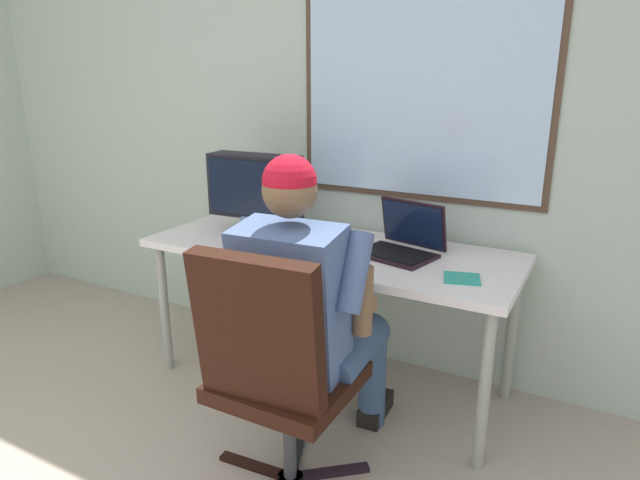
{
  "coord_description": "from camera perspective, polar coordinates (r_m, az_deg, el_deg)",
  "views": [
    {
      "loc": [
        1.43,
        -0.13,
        1.53
      ],
      "look_at": [
        0.41,
        1.76,
        0.88
      ],
      "focal_mm": 31.06,
      "sensor_mm": 36.0,
      "label": 1
    }
  ],
  "objects": [
    {
      "name": "laptop",
      "position": [
        2.56,
        8.59,
        -0.02
      ],
      "size": [
        0.39,
        0.36,
        0.24
      ],
      "color": "black",
      "rests_on": "desk"
    },
    {
      "name": "wine_glass",
      "position": [
        2.47,
        -0.8,
        0.5
      ],
      "size": [
        0.08,
        0.08,
        0.15
      ],
      "color": "silver",
      "rests_on": "desk"
    },
    {
      "name": "cd_case",
      "position": [
        2.3,
        14.41,
        -3.84
      ],
      "size": [
        0.17,
        0.16,
        0.01
      ],
      "color": "teal",
      "rests_on": "desk"
    },
    {
      "name": "wall_rear",
      "position": [
        3.0,
        0.46,
        14.45
      ],
      "size": [
        5.03,
        0.08,
        2.8
      ],
      "color": "#B0C1B0",
      "rests_on": "ground"
    },
    {
      "name": "crt_monitor",
      "position": [
        2.81,
        -6.73,
        5.35
      ],
      "size": [
        0.49,
        0.23,
        0.41
      ],
      "color": "beige",
      "rests_on": "desk"
    },
    {
      "name": "person_seated",
      "position": [
        2.13,
        -1.3,
        -7.18
      ],
      "size": [
        0.55,
        0.8,
        1.27
      ],
      "color": "#375072",
      "rests_on": "ground"
    },
    {
      "name": "office_chair",
      "position": [
        1.97,
        -4.78,
        -12.74
      ],
      "size": [
        0.6,
        0.62,
        1.0
      ],
      "color": "black",
      "rests_on": "ground"
    },
    {
      "name": "coffee_mug",
      "position": [
        2.57,
        -3.76,
        -0.11
      ],
      "size": [
        0.07,
        0.07,
        0.1
      ],
      "color": "#2D3C95",
      "rests_on": "desk"
    },
    {
      "name": "desk",
      "position": [
        2.67,
        0.98,
        -1.98
      ],
      "size": [
        1.78,
        0.7,
        0.73
      ],
      "color": "#969B8B",
      "rests_on": "ground"
    }
  ]
}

